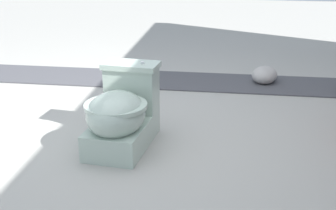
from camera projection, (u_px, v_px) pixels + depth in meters
The scene contains 4 objects.
ground_plane at pixel (126, 141), 3.13m from camera, with size 14.00×14.00×0.00m, color #A8A59E.
gravel_strip at pixel (212, 82), 4.33m from camera, with size 0.56×8.00×0.01m, color #4C4C51.
toilet at pixel (121, 114), 2.99m from camera, with size 0.67×0.44×0.52m.
boulder_far at pixel (265, 75), 4.29m from camera, with size 0.28×0.22×0.16m, color #B7B2AD.
Camera 1 is at (2.77, 0.68, 1.33)m, focal length 50.00 mm.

